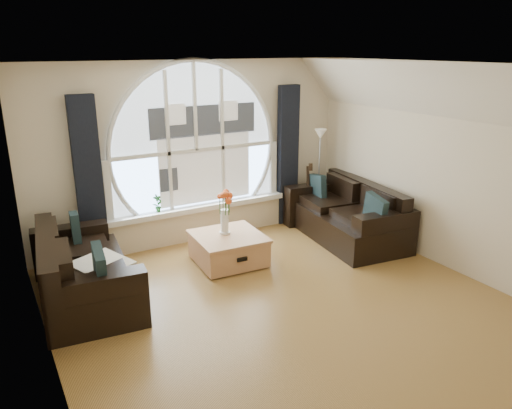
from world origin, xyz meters
name	(u,v)px	position (x,y,z in m)	size (l,w,h in m)	color
ground	(296,314)	(0.00, 0.00, 0.00)	(5.00, 5.50, 0.01)	brown
ceiling	(303,66)	(0.00, 0.00, 2.70)	(5.00, 5.50, 0.01)	silver
wall_back	(195,153)	(0.00, 2.75, 1.35)	(5.00, 0.01, 2.70)	beige
wall_left	(42,247)	(-2.50, 0.00, 1.35)	(0.01, 5.50, 2.70)	beige
wall_right	(459,171)	(2.50, 0.00, 1.35)	(0.01, 5.50, 2.70)	beige
attic_slope	(453,93)	(2.20, 0.00, 2.35)	(0.92, 5.50, 0.72)	silver
arched_window	(195,135)	(0.00, 2.72, 1.62)	(2.60, 0.06, 2.15)	silver
window_sill	(200,208)	(0.00, 2.65, 0.51)	(2.90, 0.22, 0.08)	white
window_frame	(196,135)	(0.00, 2.69, 1.62)	(2.76, 0.08, 2.15)	white
neighbor_house	(205,143)	(0.15, 2.71, 1.50)	(1.70, 0.02, 1.50)	silver
curtain_left	(89,181)	(-1.60, 2.63, 1.15)	(0.35, 0.12, 2.30)	black
curtain_right	(288,156)	(1.60, 2.63, 1.15)	(0.35, 0.12, 2.30)	black
sofa_left	(84,268)	(-1.96, 1.54, 0.40)	(0.95, 1.91, 0.85)	black
sofa_right	(346,215)	(1.95, 1.51, 0.40)	(0.98, 1.96, 0.87)	black
coffee_chest	(228,247)	(-0.02, 1.63, 0.22)	(0.91, 0.91, 0.45)	tan
throw_blanket	(102,266)	(-1.81, 1.26, 0.50)	(0.55, 0.55, 0.10)	silver
vase_flowers	(224,207)	(-0.04, 1.71, 0.80)	(0.24, 0.24, 0.70)	white
floor_lamp	(319,177)	(2.05, 2.36, 0.80)	(0.24, 0.24, 1.60)	#B2B2B2
guitar	(306,193)	(1.84, 2.42, 0.53)	(0.36, 0.24, 1.06)	brown
potted_plant	(158,203)	(-0.66, 2.65, 0.68)	(0.14, 0.10, 0.27)	#1E6023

